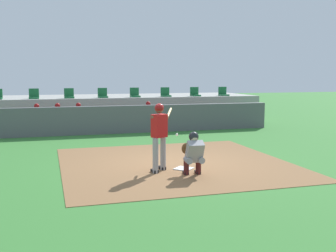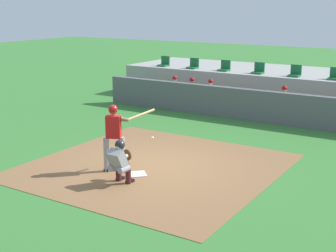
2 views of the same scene
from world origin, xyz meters
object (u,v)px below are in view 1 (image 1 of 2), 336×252
Objects in this scene: batter_at_plate at (160,133)px; dugout_player_0 at (37,118)px; dugout_player_1 at (58,118)px; stadium_seat_3 at (103,95)px; dugout_player_2 at (79,117)px; dugout_player_3 at (149,115)px; stadium_seat_5 at (166,94)px; stadium_seat_6 at (195,94)px; stadium_seat_7 at (223,93)px; stadium_seat_2 at (69,95)px; catcher_crouched at (193,152)px; stadium_seat_4 at (135,94)px; stadium_seat_1 at (34,96)px; home_plate at (184,169)px.

batter_at_plate is 1.39× the size of dugout_player_0.
stadium_seat_3 is at bearing 42.35° from dugout_player_1.
batter_at_plate is 1.39× the size of dugout_player_2.
dugout_player_1 is 1.00× the size of dugout_player_3.
stadium_seat_5 is at bearing 23.93° from dugout_player_2.
dugout_player_3 is 2.71× the size of stadium_seat_6.
stadium_seat_3 and stadium_seat_6 have the same top height.
stadium_seat_2 is at bearing 180.00° from stadium_seat_7.
dugout_player_3 reaches higher than catcher_crouched.
dugout_player_1 is (-3.05, 8.86, 0.07)m from catcher_crouched.
stadium_seat_2 is 1.00× the size of stadium_seat_3.
stadium_seat_6 is at bearing 0.00° from stadium_seat_4.
stadium_seat_1 reaches higher than dugout_player_2.
stadium_seat_4 is (4.88, 0.00, 0.00)m from stadium_seat_1.
stadium_seat_3 is at bearing 132.30° from dugout_player_3.
stadium_seat_2 is at bearing 54.04° from dugout_player_0.
stadium_seat_6 reaches higher than home_plate.
dugout_player_3 is (3.19, 0.00, 0.00)m from dugout_player_2.
stadium_seat_1 is at bearing 180.00° from stadium_seat_4.
stadium_seat_4 is (-0.23, 2.03, 0.86)m from dugout_player_3.
stadium_seat_1 is at bearing 108.30° from batter_at_plate.
dugout_player_1 is 2.71× the size of stadium_seat_6.
dugout_player_2 is at bearing 100.16° from batter_at_plate.
stadium_seat_6 is at bearing 0.00° from stadium_seat_1.
batter_at_plate is (-0.68, -0.04, 1.01)m from home_plate.
stadium_seat_7 is (8.12, 0.00, 0.00)m from stadium_seat_2.
dugout_player_0 is at bearing 180.00° from dugout_player_3.
dugout_player_1 and dugout_player_2 have the same top height.
home_plate is 0.92× the size of stadium_seat_6.
catcher_crouched is at bearing -77.36° from stadium_seat_2.
stadium_seat_4 is (2.96, 2.03, 0.86)m from dugout_player_2.
stadium_seat_1 is at bearing 111.76° from home_plate.
stadium_seat_3 is (-1.85, 2.03, 0.86)m from dugout_player_3.
stadium_seat_3 is at bearing 0.00° from stadium_seat_1.
stadium_seat_5 is (2.43, 10.89, 0.93)m from catcher_crouched.
stadium_seat_5 is 1.00× the size of stadium_seat_7.
stadium_seat_5 is at bearing 17.76° from dugout_player_0.
stadium_seat_4 reaches higher than dugout_player_0.
dugout_player_1 is 4.08m from dugout_player_3.
stadium_seat_3 is 1.00× the size of stadium_seat_5.
stadium_seat_4 and stadium_seat_6 have the same top height.
stadium_seat_2 is 1.62m from stadium_seat_3.
stadium_seat_3 is (-0.81, 10.18, 1.51)m from home_plate.
dugout_player_0 is 2.71× the size of stadium_seat_6.
dugout_player_0 and dugout_player_3 have the same top height.
dugout_player_0 is 2.71× the size of stadium_seat_3.
dugout_player_1 is (-3.04, 8.14, 0.65)m from home_plate.
home_plate is 9.06m from dugout_player_0.
stadium_seat_3 is (2.23, 2.03, 0.86)m from dugout_player_1.
stadium_seat_2 is (-1.75, 10.22, 0.50)m from batter_at_plate.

